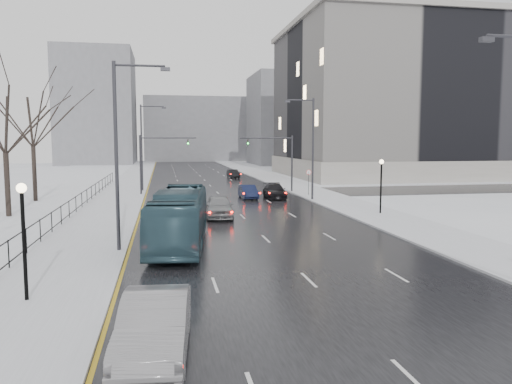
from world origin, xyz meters
TOP-DOWN VIEW (x-y plane):
  - road at (0.00, 60.00)m, footprint 16.00×150.00m
  - cross_road at (0.00, 48.00)m, footprint 130.00×10.00m
  - sidewalk_left at (-10.50, 60.00)m, footprint 5.00×150.00m
  - sidewalk_right at (10.50, 60.00)m, footprint 5.00×150.00m
  - park_strip at (-20.00, 60.00)m, footprint 14.00×150.00m
  - tree_park_d at (-17.80, 34.00)m, footprint 8.75×8.75m
  - tree_park_e at (-18.20, 44.00)m, footprint 9.45×9.45m
  - iron_fence at (-13.00, 30.00)m, footprint 0.06×70.00m
  - streetlight_r_mid at (8.17, 40.00)m, footprint 2.95×0.25m
  - streetlight_l_near at (-8.17, 20.00)m, footprint 2.95×0.25m
  - streetlight_l_far at (-8.17, 52.00)m, footprint 2.95×0.25m
  - lamppost_l at (-11.00, 12.00)m, footprint 0.36×0.36m
  - lamppost_r_mid at (11.00, 30.00)m, footprint 0.36×0.36m
  - mast_signal_right at (7.33, 48.00)m, footprint 6.10×0.33m
  - mast_signal_left at (-7.33, 48.00)m, footprint 6.10×0.33m
  - no_uturn_sign at (9.20, 44.00)m, footprint 0.60×0.06m
  - civic_building at (35.00, 72.00)m, footprint 41.00×31.00m
  - bldg_far_right at (28.00, 115.00)m, footprint 24.00×20.00m
  - bldg_far_left at (-22.00, 125.00)m, footprint 18.00×22.00m
  - bldg_far_center at (4.00, 140.00)m, footprint 30.00×18.00m
  - sedan_left_near at (-6.31, 6.59)m, footprint 2.24×5.30m
  - bus at (-5.14, 21.21)m, footprint 3.95×11.56m
  - sedan_center_near at (-1.85, 30.82)m, footprint 2.31×5.15m
  - sedan_right_near at (2.43, 42.64)m, footprint 1.54×4.24m
  - sedan_right_far at (5.18, 42.59)m, footprint 2.44×5.17m
  - sedan_right_distant at (4.76, 70.28)m, footprint 1.68×4.12m

SIDE VIEW (x-z plane):
  - tree_park_d at x=-17.80m, z-range -6.25..6.25m
  - tree_park_e at x=-18.20m, z-range -6.75..6.75m
  - road at x=0.00m, z-range 0.00..0.04m
  - cross_road at x=0.00m, z-range 0.00..0.04m
  - park_strip at x=-20.00m, z-range 0.00..0.12m
  - sidewalk_left at x=-10.50m, z-range 0.00..0.16m
  - sidewalk_right at x=10.50m, z-range 0.00..0.16m
  - sedan_right_distant at x=4.76m, z-range 0.04..1.37m
  - sedan_right_near at x=2.43m, z-range 0.04..1.43m
  - sedan_right_far at x=5.18m, z-range 0.04..1.50m
  - sedan_left_near at x=-6.31m, z-range 0.04..1.74m
  - sedan_center_near at x=-1.85m, z-range 0.04..1.76m
  - iron_fence at x=-13.00m, z-range 0.26..1.56m
  - bus at x=-5.14m, z-range 0.04..3.20m
  - no_uturn_sign at x=9.20m, z-range 0.95..3.65m
  - lamppost_l at x=-11.00m, z-range 0.80..5.08m
  - lamppost_r_mid at x=11.00m, z-range 0.80..5.08m
  - mast_signal_right at x=7.33m, z-range 0.86..7.36m
  - mast_signal_left at x=-7.33m, z-range 0.86..7.36m
  - streetlight_r_mid at x=8.17m, z-range 0.62..10.62m
  - streetlight_l_near at x=-8.17m, z-range 0.62..10.62m
  - streetlight_l_far at x=-8.17m, z-range 0.62..10.62m
  - bldg_far_center at x=4.00m, z-range 0.00..18.00m
  - bldg_far_right at x=28.00m, z-range 0.00..22.00m
  - civic_building at x=35.00m, z-range -1.19..23.61m
  - bldg_far_left at x=-22.00m, z-range 0.00..28.00m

